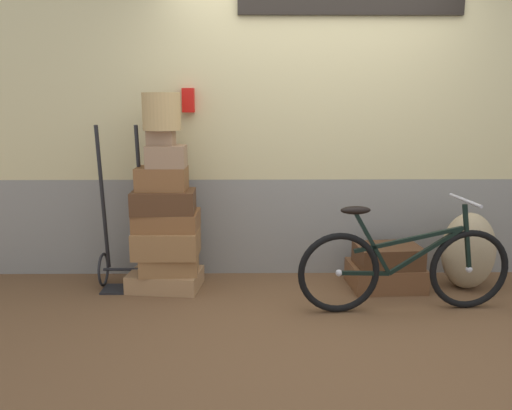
# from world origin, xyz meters

# --- Properties ---
(ground) EXTENTS (9.49, 5.20, 0.06)m
(ground) POSITION_xyz_m (0.00, 0.00, -0.03)
(ground) COLOR brown
(station_building) EXTENTS (7.49, 0.74, 2.50)m
(station_building) POSITION_xyz_m (0.01, 0.85, 1.25)
(station_building) COLOR gray
(station_building) RESTS_ON ground
(suitcase_0) EXTENTS (0.62, 0.47, 0.14)m
(suitcase_0) POSITION_xyz_m (-1.26, 0.39, 0.07)
(suitcase_0) COLOR #9E754C
(suitcase_0) RESTS_ON ground
(suitcase_1) EXTENTS (0.48, 0.35, 0.15)m
(suitcase_1) POSITION_xyz_m (-1.22, 0.37, 0.22)
(suitcase_1) COLOR olive
(suitcase_1) RESTS_ON suitcase_0
(suitcase_2) EXTENTS (0.52, 0.39, 0.21)m
(suitcase_2) POSITION_xyz_m (-1.24, 0.37, 0.40)
(suitcase_2) COLOR olive
(suitcase_2) RESTS_ON suitcase_1
(suitcase_3) EXTENTS (0.52, 0.39, 0.15)m
(suitcase_3) POSITION_xyz_m (-1.24, 0.41, 0.58)
(suitcase_3) COLOR brown
(suitcase_3) RESTS_ON suitcase_2
(suitcase_4) EXTENTS (0.51, 0.34, 0.18)m
(suitcase_4) POSITION_xyz_m (-1.25, 0.38, 0.74)
(suitcase_4) COLOR #4C2D19
(suitcase_4) RESTS_ON suitcase_3
(suitcase_5) EXTENTS (0.40, 0.29, 0.19)m
(suitcase_5) POSITION_xyz_m (-1.26, 0.40, 0.92)
(suitcase_5) COLOR brown
(suitcase_5) RESTS_ON suitcase_4
(suitcase_6) EXTENTS (0.31, 0.23, 0.18)m
(suitcase_6) POSITION_xyz_m (-1.22, 0.37, 1.11)
(suitcase_6) COLOR #937051
(suitcase_6) RESTS_ON suitcase_5
(suitcase_7) EXTENTS (0.22, 0.17, 0.12)m
(suitcase_7) POSITION_xyz_m (-1.26, 0.41, 1.25)
(suitcase_7) COLOR #937051
(suitcase_7) RESTS_ON suitcase_6
(suitcase_8) EXTENTS (0.61, 0.49, 0.19)m
(suitcase_8) POSITION_xyz_m (0.58, 0.40, 0.10)
(suitcase_8) COLOR brown
(suitcase_8) RESTS_ON ground
(suitcase_9) EXTENTS (0.54, 0.40, 0.18)m
(suitcase_9) POSITION_xyz_m (0.59, 0.36, 0.28)
(suitcase_9) COLOR #4C2D19
(suitcase_9) RESTS_ON suitcase_8
(wicker_basket) EXTENTS (0.30, 0.30, 0.29)m
(wicker_basket) POSITION_xyz_m (-1.25, 0.39, 1.46)
(wicker_basket) COLOR tan
(wicker_basket) RESTS_ON suitcase_7
(luggage_trolley) EXTENTS (0.40, 0.36, 1.36)m
(luggage_trolley) POSITION_xyz_m (-1.61, 0.43, 0.32)
(luggage_trolley) COLOR black
(luggage_trolley) RESTS_ON ground
(burlap_sack) EXTENTS (0.44, 0.37, 0.64)m
(burlap_sack) POSITION_xyz_m (1.25, 0.36, 0.32)
(burlap_sack) COLOR #9E8966
(burlap_sack) RESTS_ON ground
(bicycle) EXTENTS (1.60, 0.46, 0.84)m
(bicycle) POSITION_xyz_m (0.58, -0.09, 0.33)
(bicycle) COLOR black
(bicycle) RESTS_ON ground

